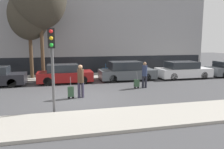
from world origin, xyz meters
TOP-DOWN VIEW (x-y plane):
  - ground_plane at (0.00, 0.00)m, footprint 80.00×80.00m
  - sidewalk_near at (0.00, -3.75)m, footprint 28.00×2.50m
  - sidewalk_far at (0.00, 7.00)m, footprint 28.00×3.00m
  - building_facade at (0.00, 10.83)m, footprint 28.00×3.31m
  - parked_car_1 at (-0.65, 4.67)m, footprint 3.98×1.72m
  - parked_car_2 at (4.15, 4.73)m, footprint 4.39×1.85m
  - parked_car_3 at (9.00, 4.50)m, footprint 4.40×1.90m
  - pedestrian_left at (0.08, 0.07)m, footprint 0.35×0.34m
  - trolley_left at (-0.47, 0.01)m, footprint 0.34×0.29m
  - pedestrian_right at (4.42, 1.65)m, footprint 0.35×0.34m
  - trolley_right at (3.87, 1.63)m, footprint 0.34×0.29m
  - traffic_light at (-1.29, -2.36)m, footprint 0.28×0.47m
  - parked_bicycle at (3.21, 7.38)m, footprint 1.77×0.06m
  - bare_tree_down_street at (-3.18, 6.90)m, footprint 3.16×3.16m

SIDE VIEW (x-z plane):
  - ground_plane at x=0.00m, z-range 0.00..0.00m
  - sidewalk_near at x=0.00m, z-range 0.00..0.12m
  - sidewalk_far at x=0.00m, z-range 0.00..0.12m
  - trolley_right at x=3.87m, z-range -0.21..0.91m
  - trolley_left at x=-0.47m, z-range -0.21..0.98m
  - parked_bicycle at x=3.21m, z-range 0.01..0.97m
  - parked_car_1 at x=-0.65m, z-range -0.04..1.34m
  - parked_car_3 at x=9.00m, z-range -0.04..1.35m
  - parked_car_2 at x=4.15m, z-range -0.06..1.43m
  - pedestrian_right at x=4.42m, z-range 0.12..1.83m
  - pedestrian_left at x=0.08m, z-range 0.13..1.94m
  - traffic_light at x=-1.29m, z-range 0.77..4.35m
  - bare_tree_down_street at x=-3.18m, z-range 1.61..8.49m
  - building_facade at x=0.00m, z-range -0.01..11.34m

